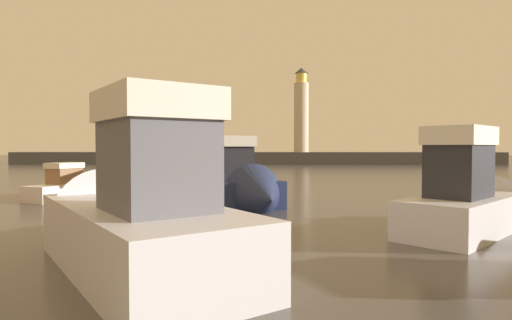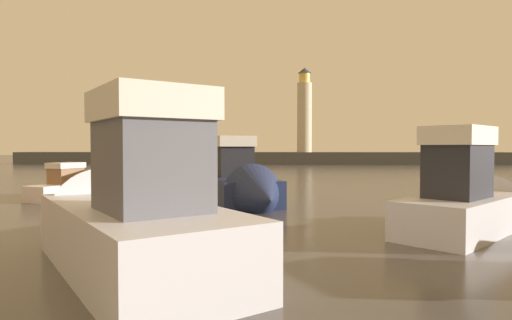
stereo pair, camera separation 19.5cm
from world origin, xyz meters
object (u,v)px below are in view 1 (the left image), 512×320
object	(u,v)px
lighthouse	(301,112)
motorboat_5	(242,185)
motorboat_4	(79,186)
motorboat_0	(123,215)
motorboat_1	(476,200)

from	to	relation	value
lighthouse	motorboat_5	size ratio (longest dim) A/B	1.41
motorboat_4	motorboat_5	world-z (taller)	motorboat_5
lighthouse	motorboat_0	bearing A→B (deg)	-98.68
motorboat_1	motorboat_5	world-z (taller)	motorboat_1
motorboat_1	motorboat_4	bearing A→B (deg)	153.06
lighthouse	motorboat_5	bearing A→B (deg)	-97.85
motorboat_0	motorboat_4	size ratio (longest dim) A/B	1.47
motorboat_0	motorboat_5	xyz separation A→B (m)	(2.14, 9.60, -0.14)
motorboat_4	motorboat_0	bearing A→B (deg)	-62.40
motorboat_0	motorboat_5	world-z (taller)	motorboat_0
motorboat_0	motorboat_1	size ratio (longest dim) A/B	1.27
motorboat_4	motorboat_5	distance (m)	9.01
motorboat_1	motorboat_5	bearing A→B (deg)	144.19
lighthouse	motorboat_1	world-z (taller)	lighthouse
lighthouse	motorboat_0	size ratio (longest dim) A/B	1.53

